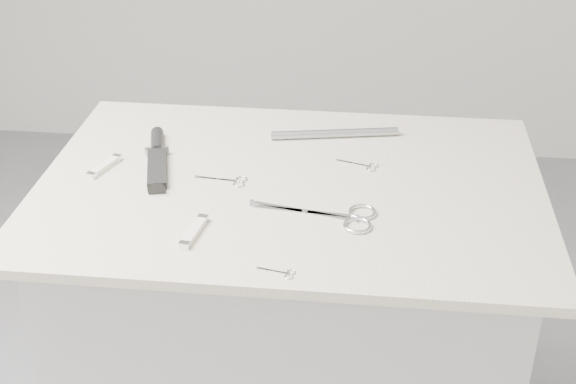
# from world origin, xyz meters

# --- Properties ---
(plinth) EXTENTS (0.90, 0.60, 0.90)m
(plinth) POSITION_xyz_m (0.00, 0.00, 0.45)
(plinth) COLOR #B2B2AF
(plinth) RESTS_ON ground
(display_board) EXTENTS (1.00, 0.70, 0.02)m
(display_board) POSITION_xyz_m (0.00, 0.00, 0.91)
(display_board) COLOR beige
(display_board) RESTS_ON plinth
(large_shears) EXTENTS (0.24, 0.10, 0.01)m
(large_shears) POSITION_xyz_m (0.11, -0.12, 0.92)
(large_shears) COLOR silver
(large_shears) RESTS_ON display_board
(embroidery_scissors_a) EXTENTS (0.10, 0.05, 0.00)m
(embroidery_scissors_a) POSITION_xyz_m (-0.12, -0.01, 0.92)
(embroidery_scissors_a) COLOR silver
(embroidery_scissors_a) RESTS_ON display_board
(embroidery_scissors_b) EXTENTS (0.09, 0.05, 0.00)m
(embroidery_scissors_b) POSITION_xyz_m (0.14, 0.09, 0.92)
(embroidery_scissors_b) COLOR silver
(embroidery_scissors_b) RESTS_ON display_board
(tiny_scissors) EXTENTS (0.07, 0.03, 0.00)m
(tiny_scissors) POSITION_xyz_m (0.02, -0.31, 0.92)
(tiny_scissors) COLOR silver
(tiny_scissors) RESTS_ON display_board
(sheathed_knife) EXTENTS (0.10, 0.25, 0.03)m
(sheathed_knife) POSITION_xyz_m (-0.29, 0.07, 0.93)
(sheathed_knife) COLOR black
(sheathed_knife) RESTS_ON display_board
(pocket_knife_a) EXTENTS (0.04, 0.11, 0.01)m
(pocket_knife_a) POSITION_xyz_m (-0.15, -0.20, 0.93)
(pocket_knife_a) COLOR white
(pocket_knife_a) RESTS_ON display_board
(pocket_knife_b) EXTENTS (0.05, 0.10, 0.01)m
(pocket_knife_b) POSITION_xyz_m (-0.38, 0.02, 0.93)
(pocket_knife_b) COLOR white
(pocket_knife_b) RESTS_ON display_board
(metal_rail) EXTENTS (0.28, 0.07, 0.02)m
(metal_rail) POSITION_xyz_m (0.07, 0.21, 0.93)
(metal_rail) COLOR #95989D
(metal_rail) RESTS_ON display_board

